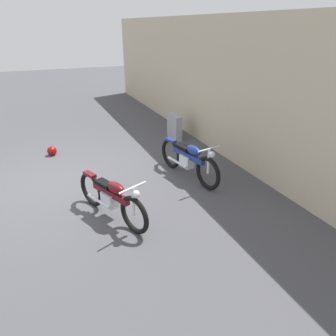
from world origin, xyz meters
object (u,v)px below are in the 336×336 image
at_px(motorcycle_blue, 189,159).
at_px(motorcycle_maroon, 111,198).
at_px(helmet, 52,151).
at_px(stone_marker, 175,127).

xyz_separation_m(motorcycle_blue, motorcycle_maroon, (0.93, -1.98, -0.03)).
xyz_separation_m(helmet, motorcycle_blue, (2.62, 2.72, 0.32)).
bearing_deg(motorcycle_blue, motorcycle_maroon, -76.17).
relative_size(stone_marker, motorcycle_blue, 0.36).
relative_size(helmet, motorcycle_blue, 0.12).
height_order(stone_marker, helmet, stone_marker).
height_order(stone_marker, motorcycle_blue, motorcycle_blue).
bearing_deg(helmet, motorcycle_blue, 46.04).
height_order(motorcycle_blue, motorcycle_maroon, motorcycle_blue).
bearing_deg(motorcycle_blue, stone_marker, 151.01).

